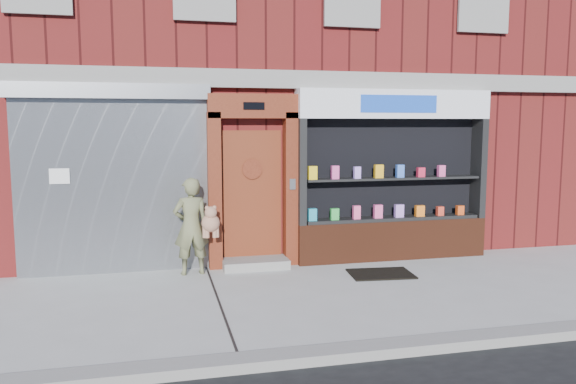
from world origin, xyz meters
name	(u,v)px	position (x,y,z in m)	size (l,w,h in m)	color
ground	(328,294)	(0.00, 0.00, 0.00)	(80.00, 80.00, 0.00)	#9E9E99
curb	(389,349)	(0.00, -2.15, 0.06)	(60.00, 0.30, 0.12)	gray
building	(254,56)	(0.00, 5.99, 4.00)	(12.00, 8.16, 8.00)	#5A1414
shutter_bay	(113,167)	(-3.00, 1.93, 1.72)	(3.10, 0.30, 3.04)	gray
red_door_bay	(253,181)	(-0.75, 1.86, 1.46)	(1.52, 0.58, 2.90)	#511B0D
pharmacy_bay	(392,183)	(1.75, 1.81, 1.37)	(3.50, 0.41, 3.00)	#542414
woman	(193,226)	(-1.78, 1.53, 0.79)	(0.75, 0.55, 1.57)	#676945
doormat	(381,274)	(1.14, 0.81, 0.01)	(1.00, 0.70, 0.02)	black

